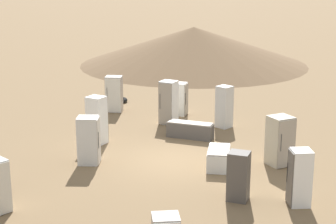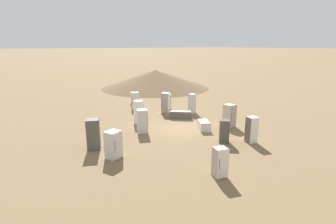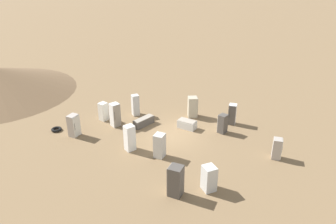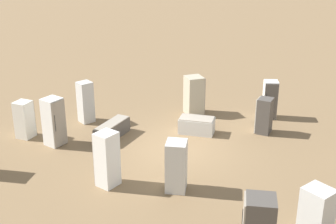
% 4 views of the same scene
% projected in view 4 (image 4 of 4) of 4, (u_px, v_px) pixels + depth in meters
% --- Properties ---
extents(ground_plane, '(1000.00, 1000.00, 0.00)m').
position_uv_depth(ground_plane, '(175.00, 149.00, 18.23)').
color(ground_plane, brown).
extents(discarded_fridge_0, '(0.88, 0.87, 1.54)m').
position_uv_depth(discarded_fridge_0, '(25.00, 119.00, 19.00)').
color(discarded_fridge_0, silver).
rests_on(discarded_fridge_0, ground_plane).
extents(discarded_fridge_1, '(0.94, 0.89, 1.72)m').
position_uv_depth(discarded_fridge_1, '(176.00, 166.00, 15.14)').
color(discarded_fridge_1, silver).
rests_on(discarded_fridge_1, ground_plane).
extents(discarded_fridge_2, '(0.89, 0.90, 1.91)m').
position_uv_depth(discarded_fridge_2, '(107.00, 159.00, 15.38)').
color(discarded_fridge_2, white).
rests_on(discarded_fridge_2, ground_plane).
extents(discarded_fridge_3, '(0.94, 0.94, 1.93)m').
position_uv_depth(discarded_fridge_3, '(54.00, 122.00, 18.28)').
color(discarded_fridge_3, white).
rests_on(discarded_fridge_3, ground_plane).
extents(discarded_fridge_4, '(1.78, 1.69, 0.65)m').
position_uv_depth(discarded_fridge_4, '(112.00, 130.00, 19.11)').
color(discarded_fridge_4, '#4C4742').
rests_on(discarded_fridge_4, ground_plane).
extents(discarded_fridge_5, '(1.38, 1.63, 0.68)m').
position_uv_depth(discarded_fridge_5, '(197.00, 125.00, 19.53)').
color(discarded_fridge_5, silver).
rests_on(discarded_fridge_5, ground_plane).
extents(discarded_fridge_6, '(0.85, 0.85, 1.52)m').
position_uv_depth(discarded_fridge_6, '(264.00, 116.00, 19.40)').
color(discarded_fridge_6, '#4C4742').
rests_on(discarded_fridge_6, ground_plane).
extents(discarded_fridge_7, '(0.83, 0.85, 1.77)m').
position_uv_depth(discarded_fridge_7, '(194.00, 95.00, 21.37)').
color(discarded_fridge_7, '#B2A88E').
rests_on(discarded_fridge_7, ground_plane).
extents(discarded_fridge_9, '(0.98, 0.96, 1.59)m').
position_uv_depth(discarded_fridge_9, '(317.00, 214.00, 12.72)').
color(discarded_fridge_9, silver).
rests_on(discarded_fridge_9, ground_plane).
extents(discarded_fridge_10, '(0.77, 0.76, 1.83)m').
position_uv_depth(discarded_fridge_10, '(85.00, 102.00, 20.47)').
color(discarded_fridge_10, silver).
rests_on(discarded_fridge_10, ground_plane).
extents(discarded_fridge_11, '(0.77, 0.76, 1.72)m').
position_uv_depth(discarded_fridge_11, '(270.00, 100.00, 20.93)').
color(discarded_fridge_11, white).
rests_on(discarded_fridge_11, ground_plane).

